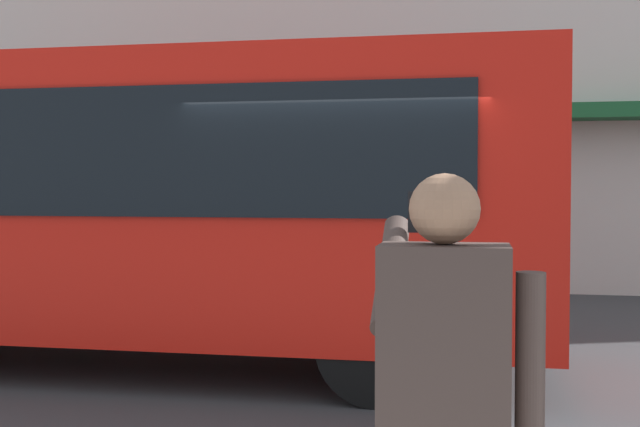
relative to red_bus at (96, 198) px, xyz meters
name	(u,v)px	position (x,y,z in m)	size (l,w,h in m)	color
ground_plane	(351,378)	(-2.67, 0.19, -1.68)	(60.00, 60.00, 0.00)	#38383A
red_bus	(96,198)	(0.00, 0.00, 0.00)	(9.05, 2.54, 3.08)	red
pedestrian_photographer	(445,401)	(-3.70, 5.07, -0.54)	(0.53, 0.52, 1.70)	#4C4238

